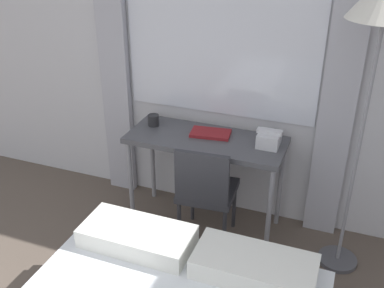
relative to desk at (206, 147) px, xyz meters
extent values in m
cube|color=silver|center=(0.05, 0.32, 0.66)|extent=(5.52, 0.05, 2.70)
cube|color=white|center=(0.00, 0.29, 0.91)|extent=(1.47, 0.01, 1.50)
cube|color=#B2B2BC|center=(-0.87, 0.25, 0.61)|extent=(0.24, 0.06, 2.60)
cube|color=#B2B2BC|center=(0.87, 0.25, 0.61)|extent=(0.24, 0.06, 2.60)
cube|color=#4C4C51|center=(0.00, 0.00, 0.06)|extent=(1.17, 0.48, 0.04)
cylinder|color=gray|center=(-0.54, -0.20, -0.33)|extent=(0.04, 0.04, 0.73)
cylinder|color=gray|center=(0.54, -0.20, -0.33)|extent=(0.04, 0.04, 0.73)
cylinder|color=gray|center=(-0.54, 0.20, -0.33)|extent=(0.04, 0.04, 0.73)
cylinder|color=gray|center=(0.54, 0.20, -0.33)|extent=(0.04, 0.04, 0.73)
cube|color=#333338|center=(0.07, -0.15, -0.28)|extent=(0.43, 0.43, 0.05)
cube|color=#333338|center=(0.09, -0.33, -0.06)|extent=(0.38, 0.06, 0.38)
cylinder|color=#333338|center=(-0.08, -0.33, -0.50)|extent=(0.03, 0.03, 0.39)
cylinder|color=#333338|center=(0.26, -0.31, -0.50)|extent=(0.03, 0.03, 0.39)
cylinder|color=#333338|center=(-0.11, 0.00, -0.50)|extent=(0.03, 0.03, 0.39)
cylinder|color=#333338|center=(0.23, 0.03, -0.50)|extent=(0.03, 0.03, 0.39)
cube|color=silver|center=(-0.11, -0.92, -0.17)|extent=(0.67, 0.32, 0.12)
cube|color=silver|center=(0.61, -0.92, -0.17)|extent=(0.67, 0.32, 0.12)
cylinder|color=#4C4C51|center=(1.05, -0.09, -0.68)|extent=(0.27, 0.27, 0.03)
cylinder|color=gray|center=(1.05, -0.09, 0.19)|extent=(0.02, 0.02, 1.69)
cube|color=silver|center=(0.46, 0.04, 0.12)|extent=(0.15, 0.17, 0.10)
cube|color=silver|center=(0.46, 0.04, 0.19)|extent=(0.18, 0.06, 0.02)
cube|color=maroon|center=(0.02, 0.06, 0.09)|extent=(0.31, 0.21, 0.02)
cube|color=white|center=(0.02, 0.06, 0.09)|extent=(0.29, 0.19, 0.01)
cylinder|color=#262628|center=(-0.45, 0.06, 0.12)|extent=(0.09, 0.09, 0.09)
camera|label=1|loc=(0.96, -2.79, 1.55)|focal=42.00mm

